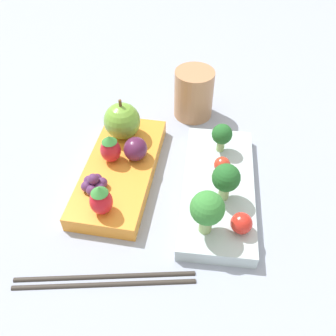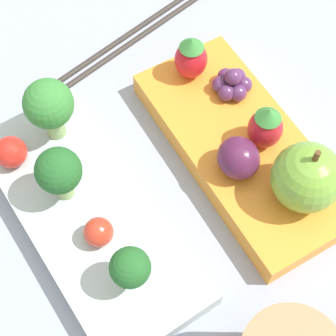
# 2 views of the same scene
# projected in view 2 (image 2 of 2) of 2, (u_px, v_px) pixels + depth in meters

# --- Properties ---
(ground_plane) EXTENTS (4.00, 4.00, 0.00)m
(ground_plane) POSITION_uv_depth(u_px,v_px,m) (167.00, 184.00, 0.48)
(ground_plane) COLOR #939EB2
(bento_box_savoury) EXTENTS (0.24, 0.12, 0.02)m
(bento_box_savoury) POSITION_uv_depth(u_px,v_px,m) (89.00, 216.00, 0.45)
(bento_box_savoury) COLOR silver
(bento_box_savoury) RESTS_ON ground_plane
(bento_box_fruit) EXTENTS (0.22, 0.10, 0.02)m
(bento_box_fruit) POSITION_uv_depth(u_px,v_px,m) (242.00, 148.00, 0.48)
(bento_box_fruit) COLOR orange
(bento_box_fruit) RESTS_ON ground_plane
(broccoli_floret_0) EXTENTS (0.04, 0.04, 0.06)m
(broccoli_floret_0) POSITION_uv_depth(u_px,v_px,m) (49.00, 105.00, 0.45)
(broccoli_floret_0) COLOR #93B770
(broccoli_floret_0) RESTS_ON bento_box_savoury
(broccoli_floret_1) EXTENTS (0.04, 0.04, 0.06)m
(broccoli_floret_1) POSITION_uv_depth(u_px,v_px,m) (59.00, 172.00, 0.42)
(broccoli_floret_1) COLOR #93B770
(broccoli_floret_1) RESTS_ON bento_box_savoury
(broccoli_floret_2) EXTENTS (0.03, 0.03, 0.05)m
(broccoli_floret_2) POSITION_uv_depth(u_px,v_px,m) (130.00, 268.00, 0.39)
(broccoli_floret_2) COLOR #93B770
(broccoli_floret_2) RESTS_ON bento_box_savoury
(cherry_tomato_0) EXTENTS (0.02, 0.02, 0.02)m
(cherry_tomato_0) POSITION_uv_depth(u_px,v_px,m) (98.00, 232.00, 0.42)
(cherry_tomato_0) COLOR red
(cherry_tomato_0) RESTS_ON bento_box_savoury
(cherry_tomato_1) EXTENTS (0.03, 0.03, 0.03)m
(cherry_tomato_1) POSITION_uv_depth(u_px,v_px,m) (11.00, 152.00, 0.45)
(cherry_tomato_1) COLOR red
(cherry_tomato_1) RESTS_ON bento_box_savoury
(apple) EXTENTS (0.06, 0.06, 0.06)m
(apple) POSITION_uv_depth(u_px,v_px,m) (307.00, 177.00, 0.42)
(apple) COLOR #70A838
(apple) RESTS_ON bento_box_fruit
(strawberry_0) EXTENTS (0.03, 0.03, 0.04)m
(strawberry_0) POSITION_uv_depth(u_px,v_px,m) (266.00, 127.00, 0.45)
(strawberry_0) COLOR red
(strawberry_0) RESTS_ON bento_box_fruit
(strawberry_1) EXTENTS (0.03, 0.03, 0.04)m
(strawberry_1) POSITION_uv_depth(u_px,v_px,m) (191.00, 58.00, 0.49)
(strawberry_1) COLOR red
(strawberry_1) RESTS_ON bento_box_fruit
(plum) EXTENTS (0.04, 0.03, 0.03)m
(plum) POSITION_uv_depth(u_px,v_px,m) (238.00, 158.00, 0.45)
(plum) COLOR #511E42
(plum) RESTS_ON bento_box_fruit
(grape_cluster) EXTENTS (0.04, 0.03, 0.03)m
(grape_cluster) POSITION_uv_depth(u_px,v_px,m) (232.00, 84.00, 0.49)
(grape_cluster) COLOR #562D5B
(grape_cluster) RESTS_ON bento_box_fruit
(chopsticks_pair) EXTENTS (0.06, 0.21, 0.01)m
(chopsticks_pair) POSITION_uv_depth(u_px,v_px,m) (126.00, 39.00, 0.55)
(chopsticks_pair) COLOR #332D28
(chopsticks_pair) RESTS_ON ground_plane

